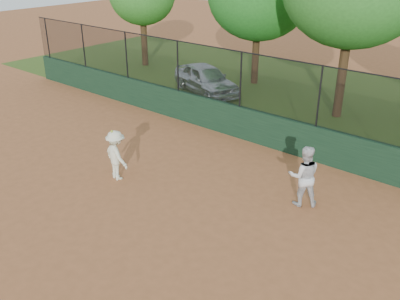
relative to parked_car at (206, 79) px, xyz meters
The scene contains 7 objects.
ground 10.62m from the parked_car, 62.75° to the right, with size 80.00×80.00×0.00m, color #9F5A33.
back_wall 5.94m from the parked_car, 35.18° to the right, with size 26.00×0.20×1.20m, color #183520.
grass_strip 5.54m from the parked_car, 28.00° to the left, with size 36.00×12.00×0.01m, color #2E4816.
parked_car is the anchor object (origin of this frame).
player_second 10.42m from the parked_car, 36.20° to the right, with size 0.84×0.66×1.74m, color silver.
player_main 9.08m from the parked_car, 68.12° to the right, with size 1.09×0.82×1.83m.
fence_assembly 6.11m from the parked_car, 35.34° to the right, with size 26.00×0.06×2.00m.
Camera 1 is at (8.17, -6.65, 6.54)m, focal length 40.00 mm.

